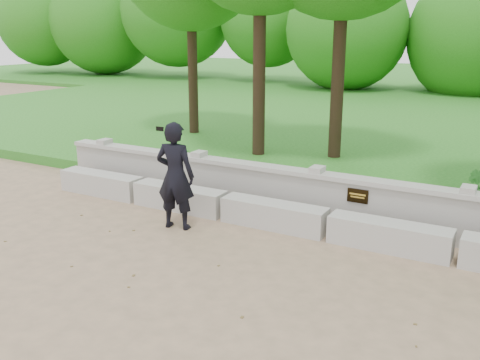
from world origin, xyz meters
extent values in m
plane|color=#A08262|center=(0.00, 0.00, 0.00)|extent=(80.00, 80.00, 0.00)
cube|color=#206419|center=(0.00, 14.00, 0.12)|extent=(40.00, 22.00, 0.25)
cube|color=#ACAAA2|center=(-5.00, 1.90, 0.23)|extent=(1.90, 0.45, 0.45)
cube|color=#ACAAA2|center=(-3.00, 1.90, 0.23)|extent=(1.90, 0.45, 0.45)
cube|color=#ACAAA2|center=(-1.00, 1.90, 0.23)|extent=(1.90, 0.45, 0.45)
cube|color=#ACAAA2|center=(1.00, 1.90, 0.23)|extent=(1.90, 0.45, 0.45)
cube|color=#A29F99|center=(0.00, 2.60, 0.41)|extent=(12.50, 0.25, 0.82)
cube|color=#ACAAA2|center=(0.00, 2.60, 0.86)|extent=(12.50, 0.35, 0.08)
cube|color=black|center=(0.30, 2.46, 0.62)|extent=(0.36, 0.02, 0.24)
imported|color=black|center=(-2.47, 1.06, 0.93)|extent=(0.75, 0.56, 1.87)
cube|color=black|center=(-2.47, 0.69, 1.81)|extent=(0.14, 0.05, 0.07)
cylinder|color=#382619|center=(-6.48, 7.56, 2.40)|extent=(0.29, 0.29, 4.29)
cylinder|color=#382619|center=(-3.37, 5.89, 2.58)|extent=(0.31, 0.31, 4.66)
cylinder|color=#382619|center=(-1.56, 6.54, 2.57)|extent=(0.31, 0.31, 4.63)
imported|color=#2C7227|center=(-3.94, 3.30, 0.56)|extent=(0.40, 0.37, 0.62)
imported|color=#2C7227|center=(1.95, 4.34, 0.55)|extent=(0.41, 0.41, 0.59)
camera|label=1|loc=(2.78, -6.05, 3.34)|focal=40.00mm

